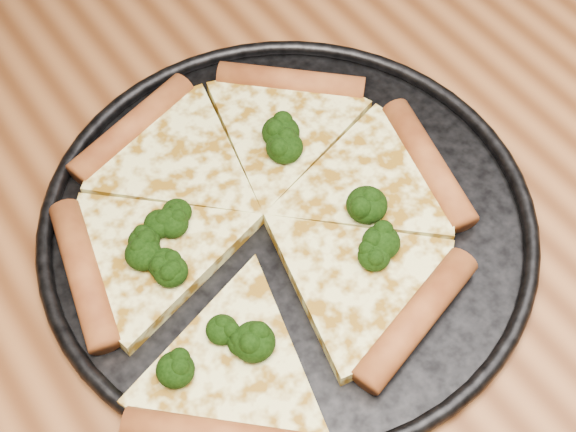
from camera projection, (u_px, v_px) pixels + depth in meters
dining_table at (267, 327)px, 0.73m from camera, size 1.20×0.90×0.75m
pizza_pan at (288, 222)px, 0.67m from camera, size 0.40×0.40×0.02m
pizza at (262, 222)px, 0.66m from camera, size 0.35×0.36×0.03m
broccoli_florets at (249, 241)px, 0.64m from camera, size 0.22×0.18×0.02m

